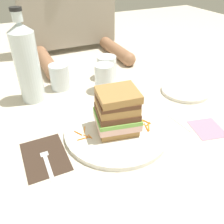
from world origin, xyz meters
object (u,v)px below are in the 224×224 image
Objects in this scene: napkin_dark at (45,156)px; water_bottle at (27,63)px; sandwich at (117,111)px; juice_glass at (104,80)px; knife at (170,115)px; empty_tumbler_1 at (107,67)px; main_plate at (116,131)px; side_plate at (185,91)px; napkin_pink at (207,129)px; empty_tumbler_0 at (60,77)px; fork at (47,161)px.

napkin_dark is 0.34m from water_bottle.
sandwich is 1.30× the size of juice_glass.
knife is 2.19× the size of empty_tumbler_1.
knife is (0.19, 0.00, -0.01)m from main_plate.
juice_glass reaches higher than napkin_dark.
main_plate is 0.35m from side_plate.
water_bottle is at bearing 141.98° from knife.
juice_glass is at bearing 117.57° from napkin_pink.
napkin_dark is 1.46× the size of juice_glass.
sandwich is at bearing -162.50° from side_plate.
empty_tumbler_0 is 1.04× the size of empty_tumbler_1.
napkin_pink is (0.18, -0.35, -0.04)m from juice_glass.
napkin_dark is 0.87× the size of side_plate.
empty_tumbler_1 is at bearing 106.02° from napkin_pink.
main_plate is 0.26m from juice_glass.
side_plate is at bearing 35.23° from knife.
empty_tumbler_0 is at bearing 102.19° from main_plate.
fork is at bearing -135.23° from juice_glass.
napkin_dark is at bearing 168.86° from napkin_pink.
knife is at bearing -78.41° from empty_tumbler_1.
napkin_dark is at bearing -95.29° from water_bottle.
fork is 0.41m from knife.
main_plate is 0.21m from napkin_dark.
fork is 0.56m from side_plate.
juice_glass is (0.07, 0.25, 0.04)m from main_plate.
juice_glass is at bearing 73.93° from main_plate.
juice_glass is (0.28, 0.28, 0.04)m from fork.
side_plate reaches higher than knife.
sandwich reaches higher than knife.
fork is 0.95× the size of side_plate.
empty_tumbler_1 is at bearing 131.82° from side_plate.
empty_tumbler_0 is (-0.27, 0.33, 0.05)m from knife.
empty_tumbler_0 is at bearing 128.82° from knife.
napkin_pink is at bearing -62.43° from juice_glass.
napkin_dark is at bearing -178.09° from knife.
napkin_pink is at bearing -8.45° from fork.
main_plate is at bearing -77.81° from empty_tumbler_0.
napkin_dark and napkin_pink have the same top height.
main_plate is at bearing 8.59° from fork.
juice_glass is at bearing 152.21° from side_plate.
napkin_dark is (-0.21, -0.01, -0.07)m from sandwich.
fork is at bearing -110.44° from empty_tumbler_0.
juice_glass reaches higher than side_plate.
empty_tumbler_0 reaches higher than empty_tumbler_1.
empty_tumbler_0 is (0.14, 0.37, 0.04)m from fork.
knife is at bearing 1.91° from napkin_dark.
empty_tumbler_0 is at bearing 148.18° from juice_glass.
napkin_dark is 0.49m from empty_tumbler_1.
empty_tumbler_1 is 0.47m from napkin_pink.
sandwich is at bearing 2.35° from napkin_dark.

